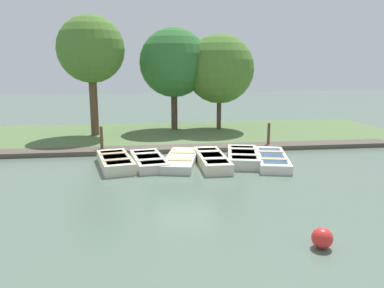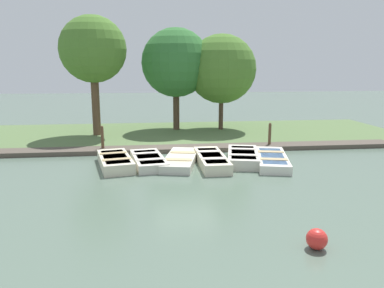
{
  "view_description": "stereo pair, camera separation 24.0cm",
  "coord_description": "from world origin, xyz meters",
  "views": [
    {
      "loc": [
        14.54,
        -1.67,
        3.63
      ],
      "look_at": [
        0.25,
        0.25,
        0.65
      ],
      "focal_mm": 35.0,
      "sensor_mm": 36.0,
      "label": 1
    },
    {
      "loc": [
        14.57,
        -1.44,
        3.63
      ],
      "look_at": [
        0.25,
        0.25,
        0.65
      ],
      "focal_mm": 35.0,
      "sensor_mm": 36.0,
      "label": 2
    }
  ],
  "objects": [
    {
      "name": "rowboat_3",
      "position": [
        1.11,
        0.88,
        0.21
      ],
      "size": [
        3.09,
        0.97,
        0.41
      ],
      "rotation": [
        0.0,
        0.0,
        0.0
      ],
      "color": "beige",
      "rests_on": "ground_plane"
    },
    {
      "name": "rowboat_2",
      "position": [
        0.79,
        -0.25,
        0.16
      ],
      "size": [
        3.31,
        1.76,
        0.33
      ],
      "rotation": [
        0.0,
        0.0,
        -0.23
      ],
      "color": "beige",
      "rests_on": "ground_plane"
    },
    {
      "name": "rowboat_5",
      "position": [
        1.19,
        3.21,
        0.17
      ],
      "size": [
        3.4,
        1.82,
        0.35
      ],
      "rotation": [
        0.0,
        0.0,
        -0.24
      ],
      "color": "silver",
      "rests_on": "ground_plane"
    },
    {
      "name": "buoy",
      "position": [
        7.9,
        1.89,
        0.22
      ],
      "size": [
        0.43,
        0.43,
        0.43
      ],
      "color": "red",
      "rests_on": "ground_plane"
    },
    {
      "name": "shore_bank",
      "position": [
        -5.0,
        0.0,
        0.08
      ],
      "size": [
        8.0,
        24.0,
        0.16
      ],
      "color": "#567042",
      "rests_on": "ground_plane"
    },
    {
      "name": "rowboat_1",
      "position": [
        0.81,
        -1.47,
        0.18
      ],
      "size": [
        2.87,
        1.48,
        0.36
      ],
      "rotation": [
        0.0,
        0.0,
        0.15
      ],
      "color": "beige",
      "rests_on": "ground_plane"
    },
    {
      "name": "rowboat_0",
      "position": [
        0.93,
        -2.7,
        0.21
      ],
      "size": [
        2.88,
        1.6,
        0.42
      ],
      "rotation": [
        0.0,
        0.0,
        0.2
      ],
      "color": "beige",
      "rests_on": "ground_plane"
    },
    {
      "name": "park_tree_left",
      "position": [
        -6.32,
        0.13,
        3.84
      ],
      "size": [
        3.75,
        3.75,
        5.73
      ],
      "color": "#4C3828",
      "rests_on": "ground_plane"
    },
    {
      "name": "rowboat_4",
      "position": [
        0.79,
        2.18,
        0.21
      ],
      "size": [
        2.97,
        1.74,
        0.42
      ],
      "rotation": [
        0.0,
        0.0,
        -0.22
      ],
      "color": "beige",
      "rests_on": "ground_plane"
    },
    {
      "name": "park_tree_center",
      "position": [
        -6.07,
        2.63,
        3.51
      ],
      "size": [
        3.78,
        3.78,
        5.41
      ],
      "color": "#4C3828",
      "rests_on": "ground_plane"
    },
    {
      "name": "ground_plane",
      "position": [
        0.0,
        0.0,
        0.0
      ],
      "size": [
        80.0,
        80.0,
        0.0
      ],
      "primitive_type": "plane",
      "color": "#566B5B"
    },
    {
      "name": "park_tree_far_left",
      "position": [
        -5.06,
        -4.1,
        4.45
      ],
      "size": [
        3.33,
        3.33,
        6.16
      ],
      "color": "brown",
      "rests_on": "ground_plane"
    },
    {
      "name": "mooring_post_near",
      "position": [
        -1.51,
        -3.42,
        0.59
      ],
      "size": [
        0.13,
        0.13,
        1.17
      ],
      "color": "brown",
      "rests_on": "ground_plane"
    },
    {
      "name": "mooring_post_far",
      "position": [
        -1.51,
        3.98,
        0.59
      ],
      "size": [
        0.13,
        0.13,
        1.17
      ],
      "color": "brown",
      "rests_on": "ground_plane"
    },
    {
      "name": "dock_walkway",
      "position": [
        -1.47,
        0.0,
        0.1
      ],
      "size": [
        1.05,
        19.44,
        0.19
      ],
      "color": "#51473D",
      "rests_on": "ground_plane"
    }
  ]
}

